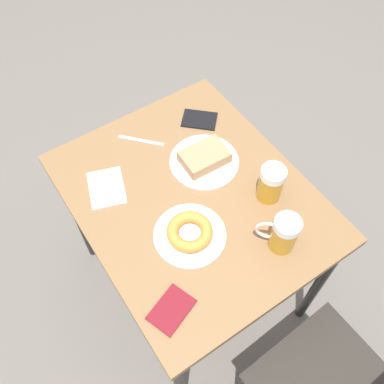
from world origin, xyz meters
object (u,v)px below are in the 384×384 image
object	(u,v)px
plate_with_cake	(204,159)
napkin_folded	(107,188)
beer_mug_center	(283,233)
passport_near_edge	(199,120)
beer_mug_left	(271,182)
fork	(141,140)
passport_far_edge	(171,310)
plate_with_donut	(190,233)

from	to	relation	value
plate_with_cake	napkin_folded	distance (m)	0.34
beer_mug_center	passport_near_edge	world-z (taller)	beer_mug_center
beer_mug_left	passport_near_edge	distance (m)	0.40
plate_with_cake	fork	bearing A→B (deg)	-57.59
beer_mug_center	passport_far_edge	size ratio (longest dim) A/B	0.91
beer_mug_center	plate_with_cake	bearing A→B (deg)	-88.21
plate_with_cake	plate_with_donut	distance (m)	0.29
plate_with_donut	beer_mug_center	bearing A→B (deg)	140.51
beer_mug_left	passport_far_edge	bearing A→B (deg)	17.70
plate_with_donut	beer_mug_left	world-z (taller)	beer_mug_left
plate_with_cake	beer_mug_left	world-z (taller)	beer_mug_left
plate_with_donut	passport_far_edge	size ratio (longest dim) A/B	1.52
napkin_folded	passport_near_edge	distance (m)	0.44
plate_with_donut	beer_mug_left	distance (m)	0.30
plate_with_cake	fork	xyz separation A→B (m)	(0.13, -0.21, -0.02)
plate_with_cake	beer_mug_center	size ratio (longest dim) A/B	1.79
plate_with_cake	napkin_folded	bearing A→B (deg)	-15.75
beer_mug_center	passport_far_edge	world-z (taller)	beer_mug_center
fork	passport_near_edge	size ratio (longest dim) A/B	0.88
beer_mug_left	napkin_folded	size ratio (longest dim) A/B	0.75
plate_with_cake	plate_with_donut	xyz separation A→B (m)	(0.20, 0.21, -0.00)
napkin_folded	beer_mug_center	bearing A→B (deg)	125.58
plate_with_donut	fork	size ratio (longest dim) A/B	1.68
beer_mug_left	beer_mug_center	world-z (taller)	same
beer_mug_left	fork	size ratio (longest dim) A/B	1.00
plate_with_cake	plate_with_donut	bearing A→B (deg)	46.42
beer_mug_center	fork	xyz separation A→B (m)	(0.14, -0.59, -0.07)
beer_mug_left	beer_mug_center	distance (m)	0.18
passport_far_edge	beer_mug_left	bearing A→B (deg)	-162.30
beer_mug_center	passport_far_edge	xyz separation A→B (m)	(0.38, -0.01, -0.06)
passport_near_edge	plate_with_cake	bearing A→B (deg)	60.33
passport_near_edge	plate_with_donut	bearing A→B (deg)	52.08
plate_with_cake	passport_far_edge	bearing A→B (deg)	45.29
plate_with_cake	passport_far_edge	distance (m)	0.53
beer_mug_center	napkin_folded	world-z (taller)	beer_mug_center
plate_with_cake	fork	world-z (taller)	plate_with_cake
napkin_folded	passport_near_edge	world-z (taller)	passport_near_edge
beer_mug_left	napkin_folded	xyz separation A→B (m)	(0.43, -0.32, -0.07)
passport_near_edge	beer_mug_center	bearing A→B (deg)	81.17
plate_with_cake	napkin_folded	world-z (taller)	plate_with_cake
plate_with_donut	beer_mug_left	size ratio (longest dim) A/B	1.68
beer_mug_center	passport_near_edge	distance (m)	0.57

